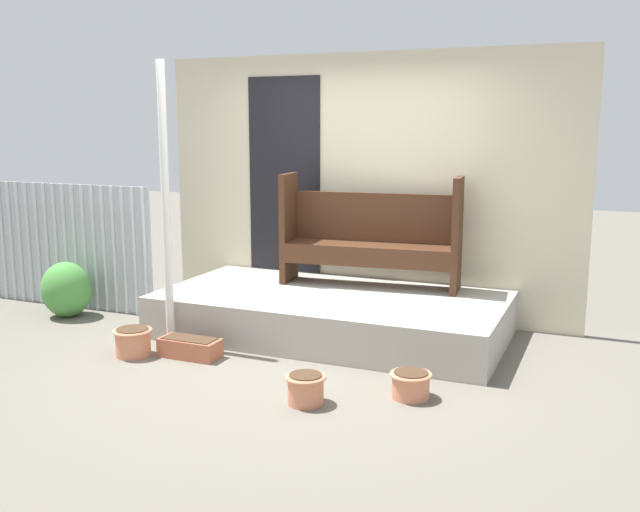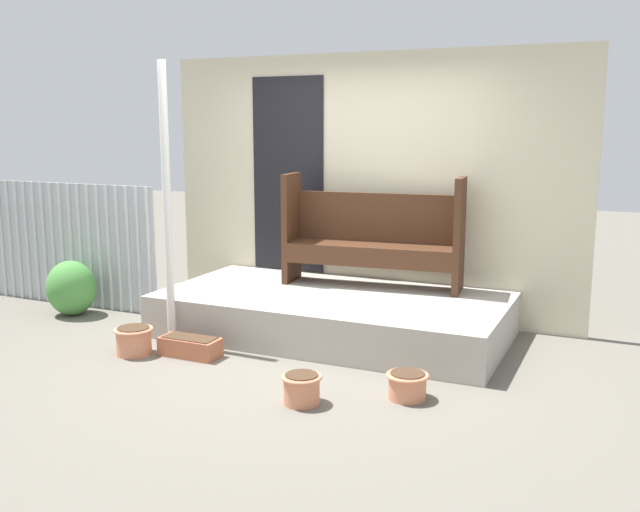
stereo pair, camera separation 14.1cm
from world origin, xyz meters
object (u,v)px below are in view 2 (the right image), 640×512
at_px(flower_pot_left, 134,339).
at_px(planter_box_rect, 190,347).
at_px(flower_pot_right, 407,384).
at_px(bench, 373,233).
at_px(support_post, 167,207).
at_px(shrub_by_fence, 71,288).
at_px(flower_pot_middle, 302,387).

relative_size(flower_pot_left, planter_box_rect, 0.65).
bearing_deg(planter_box_rect, flower_pot_left, -161.14).
bearing_deg(flower_pot_right, bench, 117.64).
bearing_deg(bench, planter_box_rect, -129.58).
xyz_separation_m(support_post, flower_pot_left, (-0.12, -0.37, -1.09)).
bearing_deg(support_post, bench, 44.39).
height_order(flower_pot_right, shrub_by_fence, shrub_by_fence).
relative_size(bench, flower_pot_left, 5.23).
relative_size(flower_pot_left, flower_pot_right, 1.08).
bearing_deg(flower_pot_middle, shrub_by_fence, 159.93).
height_order(bench, shrub_by_fence, bench).
bearing_deg(support_post, shrub_by_fence, 165.43).
xyz_separation_m(flower_pot_left, flower_pot_middle, (1.76, -0.39, -0.01)).
height_order(bench, flower_pot_middle, bench).
distance_m(support_post, flower_pot_right, 2.56).
bearing_deg(flower_pot_right, flower_pot_middle, -148.61).
bearing_deg(planter_box_rect, flower_pot_right, -4.60).
height_order(flower_pot_left, flower_pot_middle, flower_pot_left).
relative_size(support_post, planter_box_rect, 4.77).
relative_size(flower_pot_left, shrub_by_fence, 0.59).
xyz_separation_m(flower_pot_left, shrub_by_fence, (-1.39, 0.76, 0.15)).
bearing_deg(support_post, flower_pot_left, -108.82).
bearing_deg(planter_box_rect, shrub_by_fence, 161.93).
height_order(support_post, bench, support_post).
relative_size(planter_box_rect, shrub_by_fence, 0.91).
bearing_deg(flower_pot_middle, flower_pot_right, 31.39).
xyz_separation_m(bench, flower_pot_right, (0.90, -1.71, -0.79)).
distance_m(flower_pot_right, planter_box_rect, 1.95).
bearing_deg(bench, support_post, -141.35).
xyz_separation_m(bench, planter_box_rect, (-1.04, -1.56, -0.81)).
bearing_deg(bench, flower_pot_right, -68.10).
relative_size(support_post, flower_pot_middle, 8.42).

